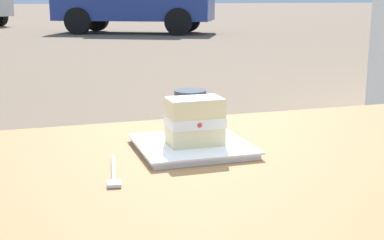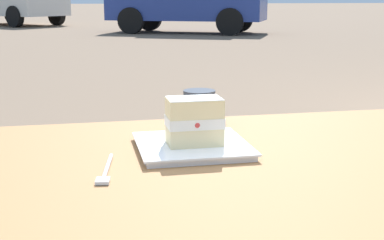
{
  "view_description": "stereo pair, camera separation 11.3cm",
  "coord_description": "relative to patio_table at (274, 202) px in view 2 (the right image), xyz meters",
  "views": [
    {
      "loc": [
        0.48,
        0.94,
        1.0
      ],
      "look_at": [
        0.15,
        -0.11,
        0.75
      ],
      "focal_mm": 50.22,
      "sensor_mm": 36.0,
      "label": 1
    },
    {
      "loc": [
        0.37,
        0.97,
        1.0
      ],
      "look_at": [
        0.15,
        -0.11,
        0.75
      ],
      "focal_mm": 50.22,
      "sensor_mm": 36.0,
      "label": 2
    }
  ],
  "objects": [
    {
      "name": "patio_table",
      "position": [
        0.0,
        0.0,
        0.0
      ],
      "size": [
        1.54,
        0.82,
        0.68
      ],
      "color": "olive",
      "rests_on": "ground"
    },
    {
      "name": "dessert_plate",
      "position": [
        0.15,
        -0.11,
        0.1
      ],
      "size": [
        0.23,
        0.23,
        0.02
      ],
      "color": "white",
      "rests_on": "patio_table"
    },
    {
      "name": "cake_slice",
      "position": [
        0.14,
        -0.1,
        0.15
      ],
      "size": [
        0.12,
        0.08,
        0.1
      ],
      "color": "beige",
      "rests_on": "dessert_plate"
    },
    {
      "name": "dessert_fork",
      "position": [
        0.33,
        0.01,
        0.09
      ],
      "size": [
        0.04,
        0.17,
        0.01
      ],
      "color": "silver",
      "rests_on": "patio_table"
    },
    {
      "name": "coffee_cup",
      "position": [
        0.08,
        -0.32,
        0.13
      ],
      "size": [
        0.08,
        0.08,
        0.09
      ],
      "color": "#333842",
      "rests_on": "patio_table"
    },
    {
      "name": "parked_car_near",
      "position": [
        -2.65,
        -14.04,
        0.23
      ],
      "size": [
        4.57,
        3.36,
        1.53
      ],
      "color": "navy",
      "rests_on": "ground"
    },
    {
      "name": "parked_car_far",
      "position": [
        2.7,
        -19.55,
        0.25
      ],
      "size": [
        4.09,
        4.24,
        1.57
      ],
      "color": "beige",
      "rests_on": "ground"
    }
  ]
}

